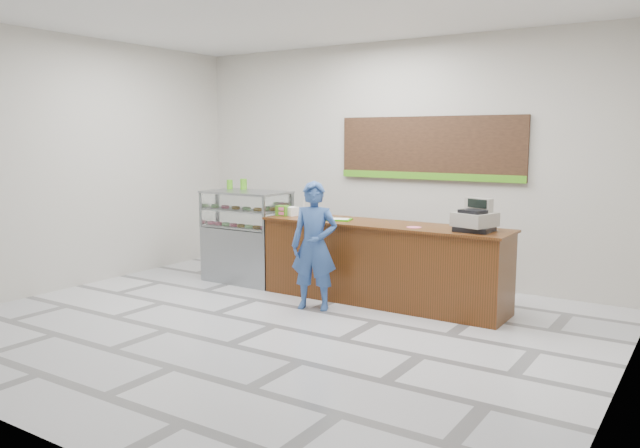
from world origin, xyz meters
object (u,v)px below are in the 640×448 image
Objects in this scene: display_case at (247,236)px; cash_register at (475,219)px; serving_tray at (339,219)px; sales_counter at (382,263)px; customer at (314,246)px.

cash_register is (3.43, -0.02, 0.49)m from display_case.
serving_tray is (-1.82, -0.04, -0.13)m from cash_register.
cash_register is 1.82m from serving_tray.
cash_register reaches higher than serving_tray.
sales_counter is 0.81m from serving_tray.
customer reaches higher than serving_tray.
display_case is at bearing 138.52° from customer.
cash_register reaches higher than display_case.
serving_tray is 0.24× the size of customer.
serving_tray is (-0.61, -0.06, 0.52)m from sales_counter.
sales_counter is 2.23m from display_case.
sales_counter is 1.37m from cash_register.
sales_counter is at bearing 32.51° from customer.
sales_counter is at bearing 0.01° from display_case.
sales_counter is 6.35× the size of cash_register.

